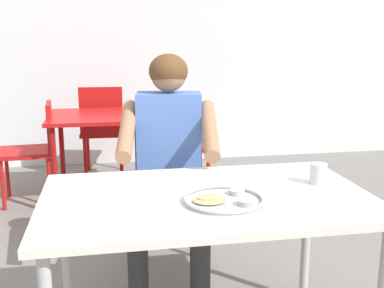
% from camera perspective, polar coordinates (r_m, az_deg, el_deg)
% --- Properties ---
extents(back_wall, '(12.00, 0.12, 3.40)m').
position_cam_1_polar(back_wall, '(5.12, -6.13, 16.82)').
color(back_wall, silver).
rests_on(back_wall, ground).
extents(table_foreground, '(1.30, 0.79, 0.73)m').
position_cam_1_polar(table_foreground, '(1.89, 1.76, -8.15)').
color(table_foreground, silver).
rests_on(table_foreground, ground).
extents(thali_tray, '(0.31, 0.31, 0.03)m').
position_cam_1_polar(thali_tray, '(1.79, 3.86, -6.72)').
color(thali_tray, '#B7BABF').
rests_on(thali_tray, table_foreground).
extents(drinking_cup, '(0.07, 0.07, 0.09)m').
position_cam_1_polar(drinking_cup, '(2.06, 15.08, -3.42)').
color(drinking_cup, silver).
rests_on(drinking_cup, table_foreground).
extents(chair_foreground, '(0.47, 0.47, 0.90)m').
position_cam_1_polar(chair_foreground, '(2.74, -2.84, -4.52)').
color(chair_foreground, '#3F3F44').
rests_on(chair_foreground, ground).
extents(diner_foreground, '(0.55, 0.59, 1.26)m').
position_cam_1_polar(diner_foreground, '(2.46, -2.81, -1.01)').
color(diner_foreground, '#2F2F2F').
rests_on(diner_foreground, ground).
extents(table_background_red, '(0.90, 0.76, 0.72)m').
position_cam_1_polar(table_background_red, '(3.93, -10.46, 2.29)').
color(table_background_red, '#B71414').
rests_on(table_background_red, ground).
extents(chair_red_left, '(0.47, 0.43, 0.82)m').
position_cam_1_polar(chair_red_left, '(4.04, -18.45, -0.11)').
color(chair_red_left, '#B11513').
rests_on(chair_red_left, ground).
extents(chair_red_right, '(0.50, 0.51, 0.90)m').
position_cam_1_polar(chair_red_right, '(3.96, -1.56, 0.96)').
color(chair_red_right, red).
rests_on(chair_red_right, ground).
extents(chair_red_far, '(0.44, 0.44, 0.89)m').
position_cam_1_polar(chair_red_far, '(4.57, -10.82, 2.19)').
color(chair_red_far, '#B11413').
rests_on(chair_red_far, ground).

